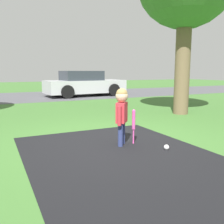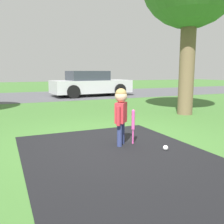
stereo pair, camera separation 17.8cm
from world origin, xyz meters
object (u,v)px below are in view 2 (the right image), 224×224
(sports_ball, at_px, (166,148))
(parked_car, at_px, (90,84))
(child, at_px, (121,109))
(baseball_bat, at_px, (133,122))

(sports_ball, xyz_separation_m, parked_car, (2.01, 9.78, 0.61))
(child, xyz_separation_m, parked_car, (2.58, 9.19, -0.03))
(sports_ball, height_order, parked_car, parked_car)
(baseball_bat, relative_size, sports_ball, 7.28)
(parked_car, bearing_deg, baseball_bat, -107.89)
(baseball_bat, bearing_deg, sports_ball, -59.89)
(baseball_bat, xyz_separation_m, parked_car, (2.34, 9.21, 0.23))
(baseball_bat, xyz_separation_m, sports_ball, (0.33, -0.57, -0.38))
(sports_ball, bearing_deg, baseball_bat, 120.11)
(child, relative_size, parked_car, 0.24)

